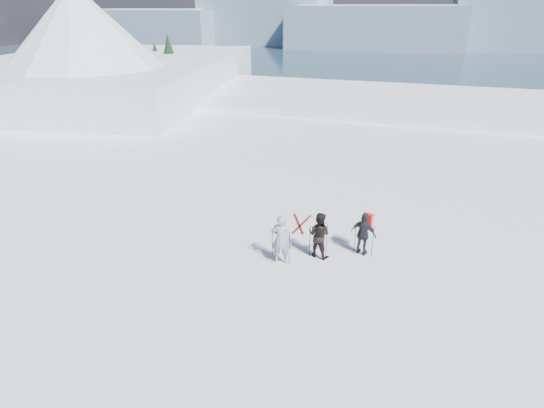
% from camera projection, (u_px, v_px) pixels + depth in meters
% --- Properties ---
extents(lake_basin, '(820.00, 820.00, 71.62)m').
position_uv_depth(lake_basin, '(381.00, 172.00, 40.07)').
color(lake_basin, white).
rests_on(lake_basin, ground).
extents(far_mountain_range, '(770.00, 110.00, 53.00)m').
position_uv_depth(far_mountain_range, '(452.00, 23.00, 398.03)').
color(far_mountain_range, slate).
rests_on(far_mountain_range, ground).
extents(near_ridge, '(31.37, 35.68, 25.62)m').
position_uv_depth(near_ridge, '(132.00, 121.00, 45.65)').
color(near_ridge, white).
rests_on(near_ridge, ground).
extents(skier_grey, '(0.69, 0.51, 1.73)m').
position_uv_depth(skier_grey, '(281.00, 239.00, 13.72)').
color(skier_grey, '#929AA0').
rests_on(skier_grey, ground).
extents(skier_dark, '(0.90, 0.76, 1.61)m').
position_uv_depth(skier_dark, '(319.00, 235.00, 14.09)').
color(skier_dark, black).
rests_on(skier_dark, ground).
extents(skier_pack, '(0.97, 0.60, 1.53)m').
position_uv_depth(skier_pack, '(363.00, 234.00, 14.21)').
color(skier_pack, black).
rests_on(skier_pack, ground).
extents(backpack, '(0.36, 0.27, 0.49)m').
position_uv_depth(backpack, '(369.00, 204.00, 13.97)').
color(backpack, red).
rests_on(backpack, skier_pack).
extents(ski_poles, '(3.09, 1.41, 1.33)m').
position_uv_depth(ski_poles, '(322.00, 243.00, 14.00)').
color(ski_poles, black).
rests_on(ski_poles, ground).
extents(skis_loose, '(0.82, 1.69, 0.03)m').
position_uv_depth(skis_loose, '(300.00, 224.00, 16.49)').
color(skis_loose, black).
rests_on(skis_loose, ground).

